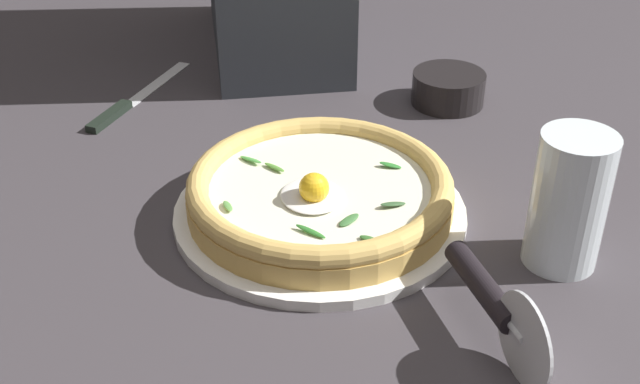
{
  "coord_description": "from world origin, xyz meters",
  "views": [
    {
      "loc": [
        0.69,
        -0.16,
        0.48
      ],
      "look_at": [
        -0.01,
        -0.03,
        0.03
      ],
      "focal_mm": 45.43,
      "sensor_mm": 36.0,
      "label": 1
    }
  ],
  "objects_px": {
    "pizza": "(320,191)",
    "side_bowl": "(448,88)",
    "pizza_cutter": "(493,300)",
    "drinking_glass": "(567,210)",
    "table_knife": "(127,104)"
  },
  "relations": [
    {
      "from": "pizza",
      "to": "side_bowl",
      "type": "xyz_separation_m",
      "value": [
        -0.24,
        0.22,
        -0.01
      ]
    },
    {
      "from": "pizza_cutter",
      "to": "drinking_glass",
      "type": "bearing_deg",
      "value": 130.16
    },
    {
      "from": "pizza_cutter",
      "to": "pizza",
      "type": "bearing_deg",
      "value": -152.71
    },
    {
      "from": "pizza",
      "to": "table_knife",
      "type": "height_order",
      "value": "pizza"
    },
    {
      "from": "side_bowl",
      "to": "table_knife",
      "type": "xyz_separation_m",
      "value": [
        -0.07,
        -0.43,
        -0.02
      ]
    },
    {
      "from": "pizza",
      "to": "table_knife",
      "type": "xyz_separation_m",
      "value": [
        -0.31,
        -0.2,
        -0.03
      ]
    },
    {
      "from": "pizza",
      "to": "pizza_cutter",
      "type": "bearing_deg",
      "value": 27.29
    },
    {
      "from": "pizza",
      "to": "side_bowl",
      "type": "bearing_deg",
      "value": 136.96
    },
    {
      "from": "pizza",
      "to": "pizza_cutter",
      "type": "height_order",
      "value": "pizza_cutter"
    },
    {
      "from": "table_knife",
      "to": "drinking_glass",
      "type": "distance_m",
      "value": 0.6
    },
    {
      "from": "pizza",
      "to": "pizza_cutter",
      "type": "distance_m",
      "value": 0.24
    },
    {
      "from": "pizza",
      "to": "drinking_glass",
      "type": "xyz_separation_m",
      "value": [
        0.12,
        0.22,
        0.03
      ]
    },
    {
      "from": "pizza",
      "to": "drinking_glass",
      "type": "height_order",
      "value": "drinking_glass"
    },
    {
      "from": "pizza",
      "to": "table_knife",
      "type": "distance_m",
      "value": 0.37
    },
    {
      "from": "side_bowl",
      "to": "drinking_glass",
      "type": "relative_size",
      "value": 0.7
    }
  ]
}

